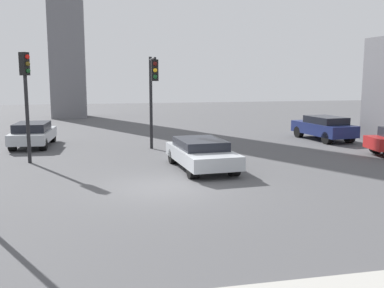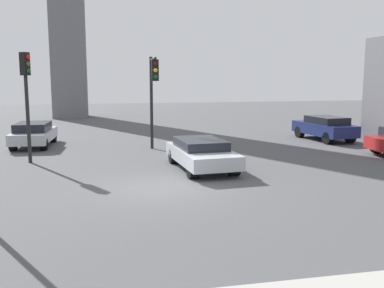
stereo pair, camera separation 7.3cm
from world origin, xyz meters
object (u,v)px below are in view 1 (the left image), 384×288
object	(u,v)px
traffic_light_2	(153,84)
car_3	(33,134)
traffic_light_1	(26,86)
car_1	(201,153)
car_2	(324,127)

from	to	relation	value
traffic_light_2	car_3	distance (m)	7.59
traffic_light_1	car_3	distance (m)	5.54
traffic_light_1	traffic_light_2	xyz separation A→B (m)	(5.78, 1.49, 0.05)
traffic_light_1	car_1	size ratio (longest dim) A/B	1.05
traffic_light_1	car_2	xyz separation A→B (m)	(16.45, 3.65, -2.64)
traffic_light_1	car_1	world-z (taller)	traffic_light_1
car_1	car_3	size ratio (longest dim) A/B	1.06
car_1	car_2	world-z (taller)	car_2
traffic_light_1	car_3	world-z (taller)	traffic_light_1
car_1	traffic_light_2	bearing A→B (deg)	-165.76
traffic_light_1	car_3	xyz separation A→B (m)	(-0.47, 4.81, -2.71)
car_2	traffic_light_1	bearing A→B (deg)	96.13
traffic_light_1	car_2	bearing A→B (deg)	49.64
traffic_light_2	car_3	xyz separation A→B (m)	(-6.25, 3.32, -2.75)
car_2	car_3	world-z (taller)	car_2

